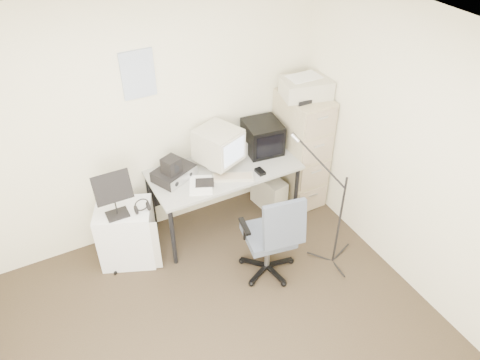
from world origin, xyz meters
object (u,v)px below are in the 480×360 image
office_chair (268,234)px  filing_cabinet (300,150)px  side_cart (127,234)px  desk (225,197)px

office_chair → filing_cabinet: bearing=52.7°
side_cart → filing_cabinet: bearing=23.8°
desk → office_chair: bearing=-85.9°
desk → office_chair: (0.06, -0.80, 0.12)m
filing_cabinet → office_chair: size_ratio=1.35×
side_cart → desk: bearing=23.4°
filing_cabinet → office_chair: 1.23m
filing_cabinet → desk: size_ratio=0.87×
desk → filing_cabinet: bearing=1.8°
filing_cabinet → desk: filing_cabinet is taller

